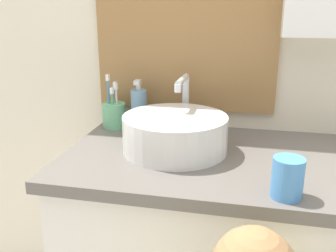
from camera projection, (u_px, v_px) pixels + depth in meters
The scene contains 5 objects.
wall_back at pixel (243, 17), 1.30m from camera, with size 3.20×0.18×2.50m.
sink_basin at pixel (176, 132), 1.17m from camera, with size 0.33×0.38×0.21m.
toothbrush_holder at pixel (114, 114), 1.40m from camera, with size 0.09×0.09×0.20m.
soap_dispenser at pixel (139, 109), 1.37m from camera, with size 0.06×0.06×0.19m.
drinking_cup at pixel (288, 178), 0.88m from camera, with size 0.07×0.07×0.10m, color #4789D1.
Camera 1 is at (0.05, -0.76, 1.31)m, focal length 40.00 mm.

